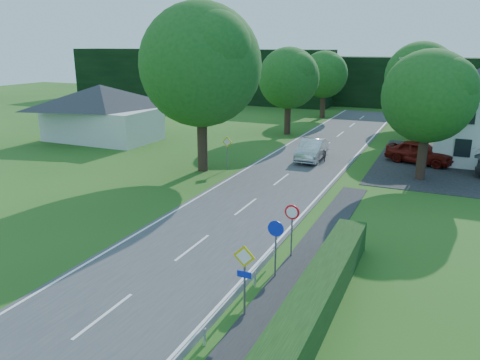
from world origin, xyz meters
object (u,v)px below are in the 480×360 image
at_px(motorcycle, 325,154).
at_px(moving_car, 312,150).
at_px(parked_car_red, 420,152).
at_px(streetlight, 422,109).

bearing_deg(motorcycle, moving_car, -172.79).
xyz_separation_m(moving_car, parked_car_red, (7.80, 2.29, 0.04)).
relative_size(streetlight, parked_car_red, 1.61).
height_order(streetlight, parked_car_red, streetlight).
bearing_deg(parked_car_red, streetlight, -165.05).
height_order(streetlight, moving_car, streetlight).
bearing_deg(motorcycle, parked_car_red, 3.69).
relative_size(moving_car, parked_car_red, 0.98).
bearing_deg(parked_car_red, motorcycle, 121.89).
bearing_deg(moving_car, parked_car_red, 13.70).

